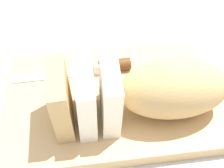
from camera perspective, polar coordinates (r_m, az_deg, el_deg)
ground_plane at (r=0.58m, az=-0.00°, el=-3.83°), size 3.00×3.00×0.00m
cutting_board at (r=0.57m, az=-0.00°, el=-2.99°), size 0.41×0.29×0.03m
bread_loaf at (r=0.50m, az=7.10°, el=-1.40°), size 0.31×0.11×0.11m
bread_knife at (r=0.60m, az=-1.98°, el=3.36°), size 0.25×0.03×0.03m
crumb_near_knife at (r=0.54m, az=1.45°, el=-4.69°), size 0.01×0.01×0.01m
crumb_near_loaf at (r=0.60m, az=3.66°, el=2.03°), size 0.01×0.01×0.01m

